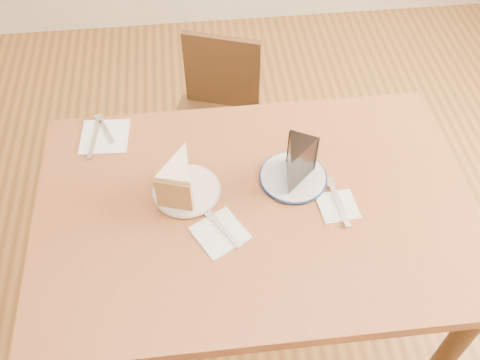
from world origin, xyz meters
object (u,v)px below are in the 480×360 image
(table, at_px, (253,225))
(plate_cream, at_px, (187,191))
(plate_navy, at_px, (293,177))
(chocolate_cake, at_px, (296,166))
(chair_far, at_px, (217,121))
(carrot_cake, at_px, (181,175))

(table, bearing_deg, plate_cream, 160.40)
(plate_navy, relative_size, chocolate_cake, 1.56)
(chair_far, bearing_deg, plate_cream, 97.91)
(plate_cream, bearing_deg, chocolate_cake, 0.32)
(chair_far, distance_m, plate_cream, 0.73)
(plate_navy, bearing_deg, plate_cream, -177.08)
(table, height_order, chocolate_cake, chocolate_cake)
(table, distance_m, plate_navy, 0.18)
(table, xyz_separation_m, chair_far, (-0.06, 0.69, -0.24))
(carrot_cake, bearing_deg, chair_far, 95.26)
(carrot_cake, bearing_deg, plate_navy, 18.52)
(plate_cream, bearing_deg, chair_far, 78.85)
(plate_cream, relative_size, plate_navy, 0.99)
(chocolate_cake, bearing_deg, carrot_cake, 26.19)
(table, distance_m, plate_cream, 0.22)
(chair_far, xyz_separation_m, carrot_cake, (-0.13, -0.62, 0.40))
(plate_navy, bearing_deg, carrot_cake, -179.05)
(chair_far, height_order, carrot_cake, carrot_cake)
(chocolate_cake, bearing_deg, table, 55.80)
(plate_cream, distance_m, chocolate_cake, 0.31)
(plate_navy, distance_m, carrot_cake, 0.32)
(table, relative_size, chocolate_cake, 10.11)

